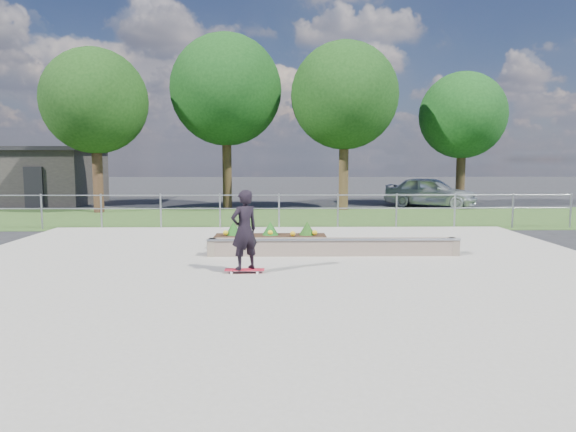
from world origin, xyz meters
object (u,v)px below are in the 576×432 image
object	(u,v)px
grind_ledge	(333,247)
parked_car	(430,192)
planter_bed	(270,238)
skateboarder	(244,230)

from	to	relation	value
grind_ledge	parked_car	world-z (taller)	parked_car
planter_bed	skateboarder	xyz separation A→B (m)	(-0.46, -3.40, 0.69)
grind_ledge	skateboarder	xyz separation A→B (m)	(-2.00, -1.94, 0.67)
planter_bed	parked_car	size ratio (longest dim) A/B	0.68
skateboarder	parked_car	bearing A→B (deg)	61.45
planter_bed	skateboarder	bearing A→B (deg)	-97.70
planter_bed	parked_car	world-z (taller)	parked_car
planter_bed	parked_car	xyz separation A→B (m)	(7.77, 11.73, 0.51)
grind_ledge	parked_car	xyz separation A→B (m)	(6.24, 13.20, 0.49)
skateboarder	parked_car	size ratio (longest dim) A/B	0.38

